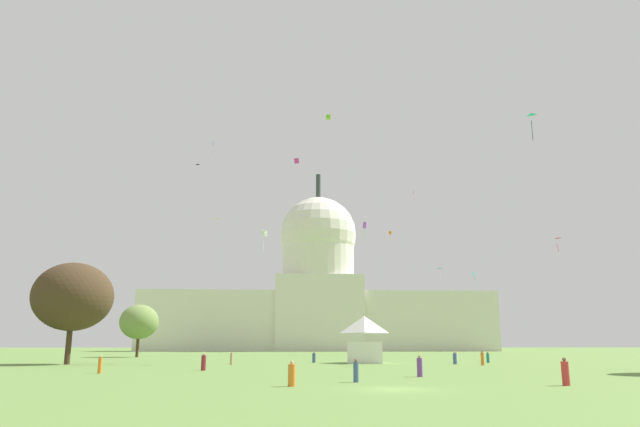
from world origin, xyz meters
TOP-DOWN VIEW (x-y plane):
  - ground_plane at (0.00, 0.00)m, footprint 800.00×800.00m
  - capitol_building at (5.69, 184.01)m, footprint 128.81×29.05m
  - event_tent at (4.55, 47.23)m, footprint 5.71×7.50m
  - tree_west_mid at (-34.51, 44.08)m, footprint 12.70×12.30m
  - tree_west_near at (-35.91, 86.06)m, footprint 10.09×10.05m
  - person_denim_near_tree_west at (-1.55, 6.48)m, footprint 0.38×0.38m
  - person_teal_edge_east at (21.99, 47.55)m, footprint 0.52×0.52m
  - person_maroon_edge_west at (-14.55, 25.33)m, footprint 0.61×0.61m
  - person_denim_deep_crowd at (15.67, 41.99)m, footprint 0.53×0.53m
  - person_white_mid_right at (17.75, 48.52)m, footprint 0.48×0.48m
  - person_red_mid_center at (11.39, 2.43)m, footprint 0.50×0.50m
  - person_orange_mid_left at (-23.05, 20.04)m, footprint 0.37×0.37m
  - person_orange_front_right at (-6.03, 2.69)m, footprint 0.59×0.59m
  - person_denim_front_center at (-2.37, 49.44)m, footprint 0.61×0.61m
  - person_orange_near_tree_east at (17.98, 37.93)m, footprint 0.49×0.49m
  - person_purple_lawn_far_left at (4.39, 12.93)m, footprint 0.63×0.63m
  - person_tan_lawn_far_right at (-13.24, 41.43)m, footprint 0.41×0.41m
  - kite_green_mid at (36.05, 123.31)m, footprint 1.35×0.78m
  - kite_orange_mid at (19.18, 105.37)m, footprint 0.80×0.74m
  - kite_gold_high at (-0.42, 148.25)m, footprint 1.26×0.82m
  - kite_lime_high at (3.46, 99.47)m, footprint 1.14×1.14m
  - kite_blue_high at (-25.34, 106.56)m, footprint 0.48×0.83m
  - kite_yellow_high at (-29.26, 154.47)m, footprint 1.11×1.65m
  - kite_white_low at (-9.56, 43.83)m, footprint 1.03×1.00m
  - kite_black_high at (-34.49, 140.18)m, footprint 1.27×0.90m
  - kite_red_mid at (37.59, 56.68)m, footprint 0.99×1.22m
  - kite_cyan_mid at (28.26, 41.13)m, footprint 1.36×1.25m
  - kite_pink_high at (37.85, 160.27)m, footprint 0.38×1.16m
  - kite_violet_mid at (9.44, 80.66)m, footprint 0.80×0.70m
  - kite_magenta_mid at (-5.08, 49.00)m, footprint 0.78×0.74m
  - kite_turquoise_mid at (39.04, 103.38)m, footprint 0.72×0.84m

SIDE VIEW (x-z plane):
  - ground_plane at x=0.00m, z-range 0.00..0.00m
  - person_denim_front_center at x=-2.37m, z-range -0.08..1.41m
  - person_teal_edge_east at x=21.99m, z-range -0.07..1.43m
  - person_orange_front_right at x=-6.03m, z-range -0.08..1.47m
  - person_white_mid_right at x=17.75m, z-range -0.08..1.49m
  - person_tan_lawn_far_right at x=-13.24m, z-range -0.06..1.51m
  - person_denim_near_tree_west at x=-1.55m, z-range -0.07..1.52m
  - person_denim_deep_crowd at x=15.67m, z-range -0.09..1.54m
  - person_orange_mid_left at x=-23.05m, z-range -0.06..1.53m
  - person_purple_lawn_far_left at x=4.39m, z-range -0.08..1.61m
  - person_maroon_edge_west at x=-14.55m, z-range -0.09..1.65m
  - person_red_mid_center at x=11.39m, z-range -0.09..1.66m
  - person_orange_near_tree_east at x=17.98m, z-range -0.08..1.66m
  - event_tent at x=4.55m, z-range 0.03..6.43m
  - tree_west_near at x=-35.91m, z-range 1.73..12.10m
  - tree_west_mid at x=-34.51m, z-range 2.08..15.24m
  - kite_white_low at x=-9.56m, z-range 15.82..19.00m
  - kite_turquoise_mid at x=39.04m, z-range 17.92..20.13m
  - kite_red_mid at x=37.59m, z-range 18.15..20.13m
  - capitol_building at x=5.69m, z-range -13.82..53.60m
  - kite_green_mid at x=36.05m, z-range 20.67..24.33m
  - kite_violet_mid at x=9.44m, z-range 24.60..27.60m
  - kite_orange_mid at x=19.18m, z-range 28.24..30.70m
  - kite_magenta_mid at x=-5.08m, z-range 29.15..29.99m
  - kite_cyan_mid at x=28.26m, z-range 32.26..36.06m
  - kite_gold_high at x=-0.42m, z-range 40.39..43.33m
  - kite_yellow_high at x=-29.26m, z-range 42.74..43.00m
  - kite_blue_high at x=-25.34m, z-range 50.11..53.80m
  - kite_pink_high at x=37.85m, z-range 51.98..56.26m
  - kite_black_high at x=-34.49m, z-range 56.88..57.18m
  - kite_lime_high at x=3.46m, z-range 56.70..57.78m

